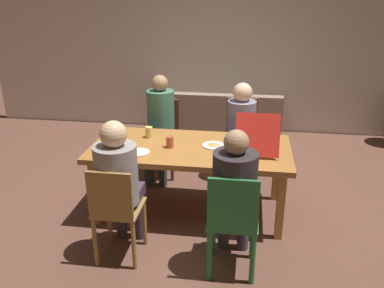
% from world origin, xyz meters
% --- Properties ---
extents(ground_plane, '(20.00, 20.00, 0.00)m').
position_xyz_m(ground_plane, '(0.00, 0.00, 0.00)').
color(ground_plane, brown).
extents(back_wall, '(7.47, 0.12, 2.90)m').
position_xyz_m(back_wall, '(0.00, 2.73, 1.45)').
color(back_wall, beige).
rests_on(back_wall, ground).
extents(dining_table, '(1.96, 0.94, 0.72)m').
position_xyz_m(dining_table, '(0.00, 0.00, 0.65)').
color(dining_table, '#A86C31').
rests_on(dining_table, ground).
extents(chair_0, '(0.38, 0.40, 0.88)m').
position_xyz_m(chair_0, '(-0.49, -0.91, 0.50)').
color(chair_0, olive).
rests_on(chair_0, ground).
extents(person_0, '(0.35, 0.50, 1.23)m').
position_xyz_m(person_0, '(-0.49, -0.78, 0.73)').
color(person_0, '#3B303F').
rests_on(person_0, ground).
extents(chair_1, '(0.40, 0.39, 0.92)m').
position_xyz_m(chair_1, '(0.47, -0.95, 0.49)').
color(chair_1, '#266E38').
rests_on(chair_1, ground).
extents(person_1, '(0.35, 0.51, 1.23)m').
position_xyz_m(person_1, '(0.47, -0.82, 0.73)').
color(person_1, '#3B3947').
rests_on(person_1, ground).
extents(chair_2, '(0.39, 0.43, 0.91)m').
position_xyz_m(chair_2, '(-0.49, 0.93, 0.50)').
color(chair_2, brown).
rests_on(chair_2, ground).
extents(person_2, '(0.32, 0.55, 1.25)m').
position_xyz_m(person_2, '(-0.49, 0.78, 0.73)').
color(person_2, '#394340').
rests_on(person_2, ground).
extents(chair_3, '(0.39, 0.40, 0.96)m').
position_xyz_m(chair_3, '(0.47, 0.95, 0.53)').
color(chair_3, brown).
rests_on(chair_3, ground).
extents(person_3, '(0.33, 0.55, 1.18)m').
position_xyz_m(person_3, '(0.47, 0.80, 0.70)').
color(person_3, '#31313B').
rests_on(person_3, ground).
extents(pizza_box_0, '(0.40, 0.57, 0.39)m').
position_xyz_m(pizza_box_0, '(0.64, 0.09, 0.78)').
color(pizza_box_0, red).
rests_on(pizza_box_0, dining_table).
extents(plate_0, '(0.21, 0.21, 0.01)m').
position_xyz_m(plate_0, '(-0.46, -0.23, 0.73)').
color(plate_0, white).
rests_on(plate_0, dining_table).
extents(plate_1, '(0.23, 0.23, 0.03)m').
position_xyz_m(plate_1, '(0.23, 0.04, 0.73)').
color(plate_1, white).
rests_on(plate_1, dining_table).
extents(drinking_glass_0, '(0.07, 0.07, 0.11)m').
position_xyz_m(drinking_glass_0, '(-0.20, -0.05, 0.78)').
color(drinking_glass_0, '#B34D30').
rests_on(drinking_glass_0, dining_table).
extents(drinking_glass_1, '(0.07, 0.07, 0.11)m').
position_xyz_m(drinking_glass_1, '(-0.47, 0.19, 0.78)').
color(drinking_glass_1, '#E0CB60').
rests_on(drinking_glass_1, dining_table).
extents(couch, '(1.87, 0.77, 0.79)m').
position_xyz_m(couch, '(0.08, 2.07, 0.28)').
color(couch, gray).
rests_on(couch, ground).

